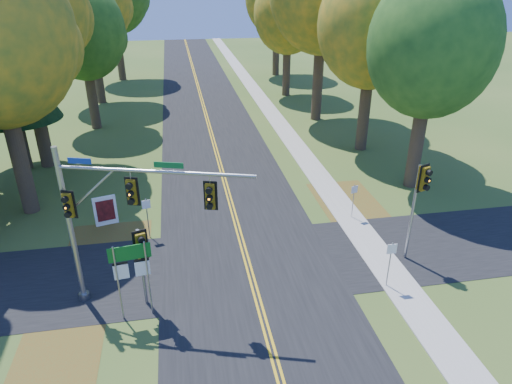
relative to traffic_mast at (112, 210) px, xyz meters
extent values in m
plane|color=#30521D|center=(5.32, -0.16, -4.30)|extent=(160.00, 160.00, 0.00)
cube|color=black|center=(5.32, -0.16, -4.29)|extent=(8.00, 160.00, 0.02)
cube|color=black|center=(5.32, 1.84, -4.29)|extent=(60.00, 6.00, 0.02)
cube|color=gold|center=(5.22, -0.16, -4.27)|extent=(0.10, 160.00, 0.01)
cube|color=gold|center=(5.42, -0.16, -4.27)|extent=(0.10, 160.00, 0.01)
cube|color=#9E998E|center=(11.52, -0.16, -4.27)|extent=(1.60, 160.00, 0.06)
cube|color=brown|center=(-1.18, 3.84, -4.29)|extent=(4.00, 6.00, 0.00)
cube|color=brown|center=(12.12, 5.84, -4.29)|extent=(3.50, 8.00, 0.00)
cube|color=brown|center=(-2.18, -3.16, -4.29)|extent=(3.00, 5.00, 0.00)
cylinder|color=#38281C|center=(-5.88, 9.14, -0.92)|extent=(0.86, 0.86, 6.75)
sphere|color=gold|center=(-4.28, 10.34, 4.45)|extent=(4.80, 4.80, 4.80)
cylinder|color=#38281C|center=(16.82, 8.54, -1.26)|extent=(0.83, 0.83, 6.08)
ellipsoid|color=#3E7223|center=(16.82, 8.54, 4.30)|extent=(7.20, 7.20, 8.28)
sphere|color=#3E7223|center=(18.26, 9.62, 3.58)|extent=(4.32, 4.32, 4.32)
sphere|color=#3E7223|center=(15.56, 7.82, 5.02)|extent=(3.96, 3.96, 3.96)
cylinder|color=#38281C|center=(-6.48, 16.04, -0.58)|extent=(0.89, 0.89, 7.42)
ellipsoid|color=gold|center=(-6.48, 16.04, 6.14)|extent=(8.60, 8.60, 9.89)
sphere|color=gold|center=(-4.76, 17.33, 5.28)|extent=(5.16, 5.16, 5.16)
cylinder|color=#38281C|center=(16.22, 15.34, -1.15)|extent=(0.84, 0.84, 6.30)
ellipsoid|color=gold|center=(16.22, 15.34, 4.66)|extent=(7.60, 7.60, 8.74)
sphere|color=gold|center=(17.74, 16.48, 3.90)|extent=(4.56, 4.56, 4.56)
sphere|color=gold|center=(14.89, 14.58, 5.42)|extent=(4.18, 4.18, 4.18)
cylinder|color=#38281C|center=(-4.28, 24.24, -1.48)|extent=(0.81, 0.81, 5.62)
ellipsoid|color=#3E7223|center=(-4.28, 24.24, 3.71)|extent=(6.80, 6.80, 7.82)
sphere|color=#3E7223|center=(-2.92, 25.26, 3.03)|extent=(4.08, 4.08, 4.08)
sphere|color=#3E7223|center=(-5.47, 23.56, 4.39)|extent=(3.74, 3.74, 3.74)
cylinder|color=#38281C|center=(15.12, 23.44, -0.47)|extent=(0.90, 0.90, 7.65)
sphere|color=gold|center=(16.88, 24.76, 5.55)|extent=(5.28, 5.28, 5.28)
cylinder|color=#38281C|center=(-4.88, 32.94, -0.81)|extent=(0.87, 0.87, 6.98)
sphere|color=gold|center=(-3.24, 34.17, 4.73)|extent=(4.92, 4.92, 4.92)
cylinder|color=#38281C|center=(14.52, 32.64, -1.37)|extent=(0.82, 0.82, 5.85)
ellipsoid|color=gold|center=(14.52, 32.64, 4.00)|extent=(7.00, 7.00, 8.05)
sphere|color=gold|center=(15.92, 33.69, 3.30)|extent=(4.20, 4.20, 4.20)
sphere|color=gold|center=(13.29, 31.94, 4.70)|extent=(3.85, 3.85, 3.85)
cylinder|color=#38281C|center=(-3.68, 43.84, -0.70)|extent=(0.88, 0.88, 7.20)
cylinder|color=#38281C|center=(15.72, 43.34, -1.03)|extent=(0.85, 0.85, 6.53)
sphere|color=gold|center=(17.28, 44.51, 4.18)|extent=(4.68, 4.68, 4.68)
cylinder|color=#38281C|center=(-7.68, 15.84, -2.59)|extent=(0.50, 0.50, 3.42)
cone|color=black|center=(-7.68, 15.84, 1.85)|extent=(5.60, 5.60, 5.45)
cylinder|color=gray|center=(-1.72, 0.57, -0.96)|extent=(0.21, 0.21, 6.68)
cylinder|color=gray|center=(-1.72, 0.57, -4.15)|extent=(0.42, 0.42, 0.29)
cylinder|color=gray|center=(1.70, -0.48, 1.62)|extent=(6.88, 2.23, 0.13)
cylinder|color=gray|center=(-0.72, 0.26, 0.67)|extent=(2.09, 0.72, 1.97)
cylinder|color=gray|center=(0.83, -0.21, 1.45)|extent=(0.04, 0.04, 0.34)
cube|color=#72590C|center=(0.83, -0.21, 0.80)|extent=(0.39, 0.37, 0.95)
cube|color=black|center=(0.83, -0.21, 0.80)|extent=(0.48, 0.17, 1.13)
sphere|color=orange|center=(0.77, -0.42, 0.80)|extent=(0.17, 0.17, 0.17)
cylinder|color=black|center=(0.77, -0.42, 1.11)|extent=(0.26, 0.21, 0.23)
cylinder|color=black|center=(0.77, -0.42, 0.80)|extent=(0.26, 0.21, 0.23)
cylinder|color=black|center=(0.77, -0.42, 0.50)|extent=(0.26, 0.21, 0.23)
cylinder|color=gray|center=(3.57, -1.05, 1.45)|extent=(0.04, 0.04, 0.34)
cube|color=#72590C|center=(3.57, -1.05, 0.80)|extent=(0.39, 0.37, 0.95)
cube|color=black|center=(3.57, -1.05, 0.80)|extent=(0.48, 0.17, 1.13)
sphere|color=orange|center=(3.51, -1.26, 0.80)|extent=(0.17, 0.17, 0.17)
cylinder|color=black|center=(3.51, -1.26, 1.11)|extent=(0.26, 0.21, 0.23)
cylinder|color=black|center=(3.51, -1.26, 0.80)|extent=(0.26, 0.21, 0.23)
cylinder|color=black|center=(3.51, -1.26, 0.50)|extent=(0.26, 0.21, 0.23)
cube|color=#72590C|center=(-1.54, 0.37, 0.19)|extent=(0.39, 0.37, 0.95)
cube|color=black|center=(-1.54, 0.37, 0.19)|extent=(0.48, 0.17, 1.13)
sphere|color=orange|center=(-1.60, 0.16, 0.19)|extent=(0.17, 0.17, 0.17)
cylinder|color=black|center=(-1.60, 0.16, 0.50)|extent=(0.26, 0.21, 0.23)
cylinder|color=black|center=(-1.60, 0.16, 0.19)|extent=(0.26, 0.21, 0.23)
cylinder|color=black|center=(-1.60, 0.16, -0.12)|extent=(0.26, 0.21, 0.23)
cube|color=navy|center=(-0.90, 0.32, 1.89)|extent=(0.83, 0.29, 0.21)
cube|color=#0C5926|center=(2.20, -0.63, 1.89)|extent=(1.02, 0.35, 0.21)
cylinder|color=gray|center=(12.73, 1.04, -1.92)|extent=(0.13, 0.13, 4.75)
cube|color=#72590C|center=(12.82, 0.82, -0.08)|extent=(0.46, 0.44, 1.08)
cube|color=black|center=(12.82, 0.82, -0.08)|extent=(0.53, 0.25, 1.27)
sphere|color=orange|center=(12.92, 0.59, -0.08)|extent=(0.19, 0.19, 0.19)
cylinder|color=black|center=(12.92, 0.59, 0.26)|extent=(0.31, 0.26, 0.26)
cylinder|color=black|center=(12.92, 0.59, -0.08)|extent=(0.31, 0.26, 0.26)
cylinder|color=black|center=(12.92, 0.59, -0.43)|extent=(0.31, 0.26, 0.26)
cylinder|color=gray|center=(0.82, -0.16, -2.57)|extent=(0.13, 0.13, 3.46)
cube|color=#72590C|center=(0.90, -0.38, -1.38)|extent=(0.45, 0.42, 1.08)
cube|color=black|center=(0.90, -0.38, -1.38)|extent=(0.54, 0.21, 1.28)
sphere|color=orange|center=(0.97, -0.62, -1.38)|extent=(0.19, 0.19, 0.19)
cylinder|color=black|center=(0.97, -0.62, -1.03)|extent=(0.30, 0.25, 0.26)
cylinder|color=black|center=(0.97, -0.62, -1.38)|extent=(0.30, 0.25, 0.26)
cylinder|color=black|center=(0.97, -0.62, -1.72)|extent=(0.30, 0.25, 0.26)
cylinder|color=gray|center=(-0.03, -0.97, -2.64)|extent=(0.07, 0.07, 3.32)
cylinder|color=gray|center=(1.07, -0.82, -2.64)|extent=(0.07, 0.07, 3.32)
cube|color=#0D5B19|center=(0.52, -0.86, -1.37)|extent=(1.54, 0.24, 0.61)
cube|color=silver|center=(0.52, -0.86, -1.37)|extent=(1.32, 0.18, 0.09)
cube|color=silver|center=(0.13, -0.91, -2.14)|extent=(0.55, 0.12, 0.61)
cube|color=black|center=(0.13, -0.91, -1.78)|extent=(0.55, 0.08, 0.11)
cube|color=silver|center=(0.90, -0.81, -2.14)|extent=(0.55, 0.12, 0.61)
cube|color=black|center=(0.90, -0.81, -1.78)|extent=(0.55, 0.08, 0.11)
cube|color=white|center=(-1.50, 6.81, -3.48)|extent=(1.18, 0.46, 1.63)
cube|color=maroon|center=(-1.47, 6.72, -3.44)|extent=(0.88, 0.25, 1.18)
cube|color=white|center=(-1.93, 6.69, -4.16)|extent=(0.09, 0.09, 0.27)
cube|color=white|center=(-1.06, 6.93, -4.16)|extent=(0.09, 0.09, 0.27)
cylinder|color=gray|center=(11.64, 5.16, -3.29)|extent=(0.05, 0.05, 2.01)
cube|color=silver|center=(11.64, 5.14, -2.56)|extent=(0.38, 0.12, 0.41)
cylinder|color=gray|center=(10.92, -0.85, -3.19)|extent=(0.05, 0.05, 2.21)
cube|color=silver|center=(10.92, -0.87, -2.39)|extent=(0.42, 0.03, 0.45)
cylinder|color=gray|center=(0.78, 5.05, -3.20)|extent=(0.05, 0.05, 2.19)
cube|color=white|center=(0.79, 5.03, -2.41)|extent=(0.41, 0.12, 0.45)
camera|label=1|loc=(2.62, -15.49, 7.93)|focal=32.00mm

